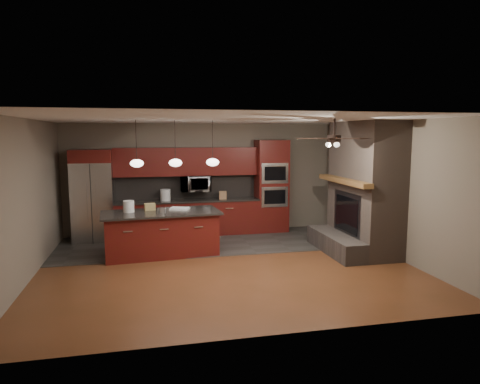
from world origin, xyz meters
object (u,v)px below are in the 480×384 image
object	(u,v)px
paint_can	(162,210)
cardboard_box	(150,207)
oven_tower	(271,186)
counter_box	(223,195)
kitchen_island	(161,233)
microwave	(195,184)
refrigerator	(93,196)
paint_tray	(180,209)
white_bucket	(129,206)
counter_bucket	(165,195)

from	to	relation	value
paint_can	cardboard_box	distance (m)	0.47
paint_can	oven_tower	bearing A→B (deg)	32.15
counter_box	kitchen_island	bearing A→B (deg)	-128.57
microwave	counter_box	world-z (taller)	microwave
paint_can	kitchen_island	bearing A→B (deg)	93.31
cardboard_box	paint_can	bearing A→B (deg)	-67.37
kitchen_island	microwave	bearing A→B (deg)	57.05
refrigerator	cardboard_box	world-z (taller)	refrigerator
paint_can	paint_tray	distance (m)	0.53
microwave	white_bucket	bearing A→B (deg)	-134.13
paint_can	counter_bucket	size ratio (longest dim) A/B	0.61
refrigerator	cardboard_box	xyz separation A→B (m)	(1.30, -1.34, -0.10)
counter_bucket	white_bucket	bearing A→B (deg)	-117.64
counter_bucket	counter_box	bearing A→B (deg)	-2.00
microwave	counter_bucket	size ratio (longest dim) A/B	2.61
paint_can	cardboard_box	size ratio (longest dim) A/B	0.76
kitchen_island	counter_bucket	xyz separation A→B (m)	(0.17, 1.66, 0.58)
paint_tray	counter_box	distance (m)	1.86
kitchen_island	refrigerator	bearing A→B (deg)	129.44
white_bucket	counter_box	world-z (taller)	white_bucket
microwave	counter_box	distance (m)	0.75
oven_tower	counter_bucket	world-z (taller)	oven_tower
refrigerator	kitchen_island	xyz separation A→B (m)	(1.52, -1.58, -0.62)
refrigerator	white_bucket	size ratio (longest dim) A/B	8.99
white_bucket	paint_tray	size ratio (longest dim) A/B	0.61
refrigerator	cardboard_box	size ratio (longest dim) A/B	9.73
microwave	paint_tray	bearing A→B (deg)	-108.68
oven_tower	paint_can	size ratio (longest dim) A/B	13.99
microwave	kitchen_island	bearing A→B (deg)	-118.39
oven_tower	microwave	size ratio (longest dim) A/B	3.25
microwave	white_bucket	distance (m)	2.28
oven_tower	white_bucket	distance (m)	3.88
paint_can	paint_tray	world-z (taller)	paint_can
counter_bucket	counter_box	xyz separation A→B (m)	(1.43, -0.05, -0.04)
microwave	paint_can	world-z (taller)	microwave
microwave	refrigerator	size ratio (longest dim) A/B	0.34
cardboard_box	white_bucket	bearing A→B (deg)	-166.85
paint_can	counter_bucket	bearing A→B (deg)	84.90
paint_can	counter_bucket	xyz separation A→B (m)	(0.16, 1.82, 0.06)
cardboard_box	oven_tower	bearing A→B (deg)	17.23
kitchen_island	white_bucket	distance (m)	0.87
oven_tower	cardboard_box	xyz separation A→B (m)	(-3.12, -1.41, -0.20)
cardboard_box	counter_bucket	xyz separation A→B (m)	(0.40, 1.42, 0.05)
refrigerator	white_bucket	xyz separation A→B (m)	(0.87, -1.49, -0.05)
white_bucket	cardboard_box	size ratio (longest dim) A/B	1.08
paint_can	cardboard_box	bearing A→B (deg)	119.69
counter_bucket	refrigerator	bearing A→B (deg)	-177.26
counter_bucket	paint_tray	bearing A→B (deg)	-80.88
refrigerator	counter_bucket	xyz separation A→B (m)	(1.70, 0.08, -0.05)
oven_tower	paint_tray	size ratio (longest dim) A/B	5.99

